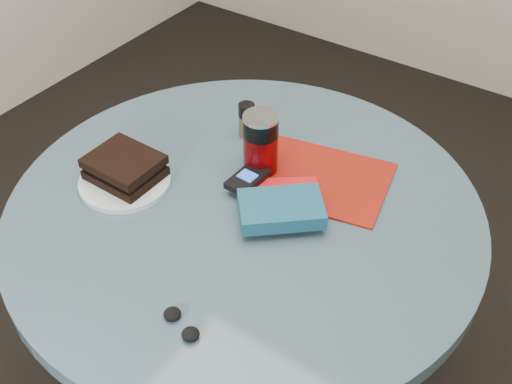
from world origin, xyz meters
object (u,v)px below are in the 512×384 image
Objects in this scene: table at (245,258)px; magazine at (318,178)px; soda_can at (261,144)px; headphones at (181,324)px; pepper_grinder at (247,120)px; mp3_player at (247,179)px; novel at (281,209)px; sandwich at (125,167)px; red_book at (282,196)px; plate at (125,181)px.

table is 0.25m from magazine.
headphones is (0.13, -0.43, -0.06)m from soda_can.
pepper_grinder is 0.19m from mp3_player.
table is 0.37m from headphones.
mp3_player is (-0.11, -0.11, 0.02)m from magazine.
table is 10.88× the size of headphones.
magazine is at bearing 61.74° from table.
novel is (0.09, 0.00, 0.20)m from table.
novel is (0.23, -0.20, -0.01)m from pepper_grinder.
pepper_grinder reaches higher than novel.
headphones is (0.09, -0.32, 0.17)m from table.
sandwich is 0.34m from red_book.
mp3_player is at bearing 107.65° from headphones.
soda_can reaches higher than sandwich.
table is 0.34m from sandwich.
pepper_grinder is 0.31m from novel.
sandwich is at bearing -138.41° from soda_can.
headphones is at bearing -66.44° from pepper_grinder.
magazine is (0.34, 0.25, -0.00)m from plate.
plate reaches higher than magazine.
table is 6.73× the size of sandwich.
pepper_grinder is (-0.10, 0.09, -0.03)m from soda_can.
plate is 1.38× the size of soda_can.
mp3_player is (-0.02, 0.05, 0.19)m from table.
red_book is at bearing 25.54° from plate.
magazine is at bearing 50.61° from novel.
red_book is (0.06, 0.06, 0.18)m from table.
novel reaches higher than plate.
soda_can is at bearing 107.58° from table.
red_book is 0.38m from headphones.
mp3_player is at bearing 29.00° from sandwich.
soda_can is 0.93× the size of red_book.
plate is 0.66× the size of magazine.
sandwich is 0.30m from soda_can.
novel is 1.82× the size of headphones.
pepper_grinder is (0.12, 0.30, 0.04)m from plate.
plate is 0.34m from red_book.
sandwich reaches higher than red_book.
table is 0.19m from red_book.
sandwich is 1.03× the size of soda_can.
soda_can reaches higher than headphones.
magazine is 0.16m from mp3_player.
red_book is 0.93× the size of novel.
table is 5.02× the size of plate.
red_book is (0.19, -0.15, -0.03)m from pepper_grinder.
headphones reaches higher than table.
plate is 0.03m from sandwich.
sandwich is 0.96× the size of red_book.
headphones is (0.01, -0.48, 0.01)m from magazine.
sandwich is 1.51× the size of mp3_player.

